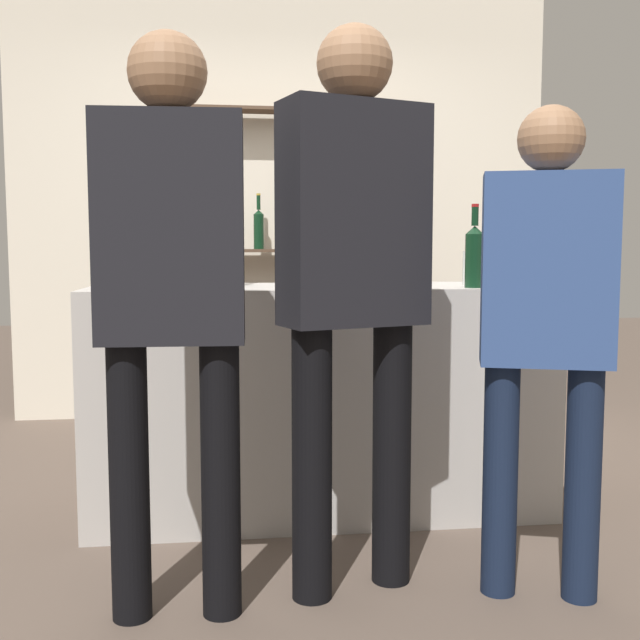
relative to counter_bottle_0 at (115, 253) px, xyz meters
The scene contains 14 objects.
ground_plane 1.37m from the counter_bottle_0, ahead, with size 16.00×16.00×0.00m, color brown.
bar_counter 1.03m from the counter_bottle_0, ahead, with size 1.89×0.63×0.95m, color #B7B2AD.
back_wall 2.08m from the counter_bottle_0, 66.11° to the left, with size 3.49×0.12×2.80m, color beige.
back_shelf 1.90m from the counter_bottle_0, 63.78° to the left, with size 1.63×0.18×1.98m.
counter_bottle_0 is the anchor object (origin of this frame).
counter_bottle_1 0.46m from the counter_bottle_0, ahead, with size 0.09×0.09×0.34m.
counter_bottle_2 0.38m from the counter_bottle_0, 21.43° to the right, with size 0.09×0.09×0.34m.
counter_bottle_3 0.31m from the counter_bottle_0, 44.31° to the right, with size 0.07×0.07×0.36m.
counter_bottle_4 1.44m from the counter_bottle_0, ahead, with size 0.07×0.07×0.33m.
cork_jar 1.50m from the counter_bottle_0, ahead, with size 0.12×0.12×0.14m.
customer_left 0.96m from the counter_bottle_0, 72.75° to the right, with size 0.43×0.23×1.72m.
server_behind_counter 1.38m from the counter_bottle_0, 42.81° to the left, with size 0.47×0.26×1.58m.
customer_center 1.16m from the counter_bottle_0, 43.83° to the right, with size 0.49×0.33×1.79m.
customer_right 1.71m from the counter_bottle_0, 33.10° to the right, with size 0.43×0.29×1.54m.
Camera 1 is at (-0.40, -3.08, 1.11)m, focal length 42.00 mm.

